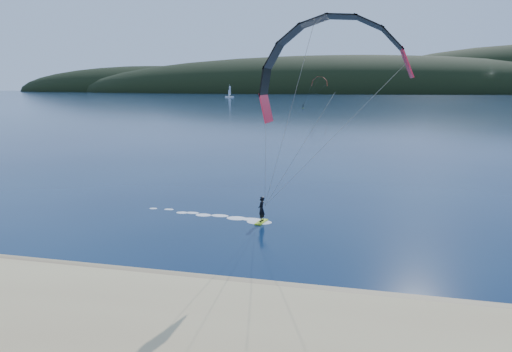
% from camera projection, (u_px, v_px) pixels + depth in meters
% --- Properties ---
extents(ground, '(1800.00, 1800.00, 0.00)m').
position_uv_depth(ground, '(172.00, 326.00, 21.06)').
color(ground, '#071836').
rests_on(ground, ground).
extents(wet_sand, '(220.00, 2.50, 0.10)m').
position_uv_depth(wet_sand, '(206.00, 285.00, 25.35)').
color(wet_sand, '#8E7153').
rests_on(wet_sand, ground).
extents(headland, '(1200.00, 310.00, 140.00)m').
position_uv_depth(headland, '(368.00, 93.00, 732.38)').
color(headland, black).
rests_on(headland, ground).
extents(kitesurfer_near, '(21.50, 7.61, 13.83)m').
position_uv_depth(kitesurfer_near, '(332.00, 96.00, 29.73)').
color(kitesurfer_near, '#B3E01A').
rests_on(kitesurfer_near, ground).
extents(kitesurfer_far, '(12.23, 7.87, 13.77)m').
position_uv_depth(kitesurfer_far, '(319.00, 85.00, 215.50)').
color(kitesurfer_far, '#B3E01A').
rests_on(kitesurfer_far, ground).
extents(sailboat, '(8.56, 5.31, 11.91)m').
position_uv_depth(sailboat, '(229.00, 96.00, 432.10)').
color(sailboat, white).
rests_on(sailboat, ground).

